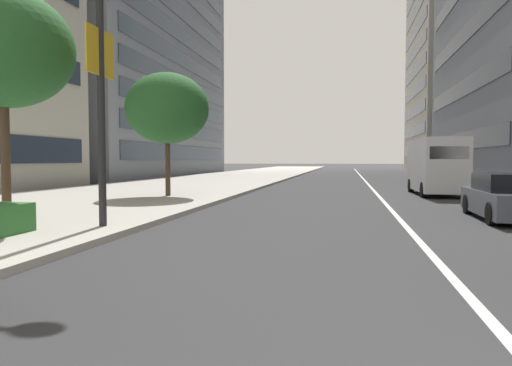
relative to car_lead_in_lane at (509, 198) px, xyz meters
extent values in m
cube|color=#B2ADA3|center=(16.98, 15.06, -0.56)|extent=(160.00, 10.97, 0.15)
cube|color=silver|center=(21.98, 3.09, -0.64)|extent=(110.00, 0.16, 0.01)
cube|color=#4C515B|center=(0.03, 0.00, -0.14)|extent=(4.25, 1.85, 0.70)
cube|color=black|center=(-0.08, 0.00, 0.46)|extent=(2.30, 1.67, 0.50)
cylinder|color=black|center=(1.43, 0.76, -0.33)|extent=(0.62, 0.23, 0.62)
cylinder|color=black|center=(-1.34, 0.83, -0.33)|extent=(0.62, 0.23, 0.62)
cube|color=silver|center=(9.78, 0.29, 0.85)|extent=(5.60, 2.05, 2.54)
cube|color=black|center=(7.01, 0.24, 1.41)|extent=(0.07, 1.64, 0.56)
cylinder|color=black|center=(11.65, 1.20, -0.28)|extent=(0.72, 0.27, 0.72)
cylinder|color=black|center=(11.69, -0.55, -0.28)|extent=(0.72, 0.27, 0.72)
cylinder|color=black|center=(7.87, 1.13, -0.28)|extent=(0.72, 0.27, 0.72)
cylinder|color=black|center=(7.90, -0.62, -0.28)|extent=(0.72, 0.27, 0.72)
cylinder|color=#232326|center=(-4.34, 10.39, 3.64)|extent=(0.18, 0.18, 8.25)
cube|color=gold|center=(-4.69, 10.39, 3.64)|extent=(0.56, 0.03, 1.10)
cube|color=gold|center=(-3.99, 10.39, 3.64)|extent=(0.56, 0.03, 1.10)
cylinder|color=#473323|center=(-4.52, 12.85, 1.02)|extent=(0.22, 0.22, 3.03)
ellipsoid|color=#265B28|center=(-4.52, 12.85, 3.80)|extent=(3.37, 3.37, 2.86)
cylinder|color=#473323|center=(5.06, 12.41, 0.75)|extent=(0.22, 0.22, 2.48)
ellipsoid|color=#265B28|center=(5.06, 12.41, 3.36)|extent=(3.66, 3.66, 3.11)
cube|color=#2D3842|center=(30.16, -5.35, 2.77)|extent=(26.22, 0.08, 1.50)
cube|color=#2D3842|center=(30.16, -5.35, 7.35)|extent=(26.22, 0.08, 1.50)
cube|color=#2D3842|center=(30.16, -5.35, 11.93)|extent=(26.22, 0.08, 1.50)
cube|color=#B7B2A3|center=(60.13, -15.06, 18.32)|extent=(23.73, 19.35, 37.93)
cube|color=#384756|center=(60.13, -5.35, 2.39)|extent=(21.36, 0.08, 1.50)
cube|color=#384756|center=(60.13, -5.35, 5.36)|extent=(21.36, 0.08, 1.50)
cube|color=#384756|center=(60.13, -5.35, 8.32)|extent=(21.36, 0.08, 1.50)
cube|color=#384756|center=(60.13, -5.35, 11.29)|extent=(21.36, 0.08, 1.50)
cube|color=#384756|center=(60.13, -5.35, 14.26)|extent=(21.36, 0.08, 1.50)
cube|color=#384756|center=(60.13, -5.35, 17.22)|extent=(21.36, 0.08, 1.50)
cube|color=#384756|center=(60.13, -5.35, 20.19)|extent=(21.36, 0.08, 1.50)
cube|color=#384756|center=(60.13, -5.35, 23.15)|extent=(21.36, 0.08, 1.50)
cube|color=gray|center=(33.36, 31.49, 14.86)|extent=(32.96, 19.89, 31.00)
cube|color=#384756|center=(33.36, 21.50, 1.84)|extent=(29.66, 0.08, 1.50)
cube|color=#384756|center=(33.36, 21.50, 4.26)|extent=(29.66, 0.08, 1.50)
cube|color=#384756|center=(33.36, 21.50, 6.69)|extent=(29.66, 0.08, 1.50)
cube|color=#384756|center=(33.36, 21.50, 9.11)|extent=(29.66, 0.08, 1.50)
cube|color=#384756|center=(33.36, 21.50, 11.53)|extent=(29.66, 0.08, 1.50)
cube|color=#384756|center=(33.36, 21.50, 13.96)|extent=(29.66, 0.08, 1.50)
cube|color=#384756|center=(33.36, 21.50, 16.38)|extent=(29.66, 0.08, 1.50)
camera|label=1|loc=(-14.74, 4.64, 1.11)|focal=33.14mm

